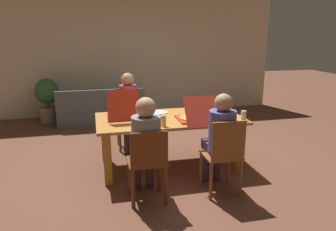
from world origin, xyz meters
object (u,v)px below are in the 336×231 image
at_px(drinking_glass_3, 234,116).
at_px(plate_1, 160,112).
at_px(person_0, 129,106).
at_px(chair_2, 224,153).
at_px(chair_1, 148,163).
at_px(potted_plant, 47,97).
at_px(person_2, 220,134).
at_px(plate_0, 211,113).
at_px(couch, 101,110).
at_px(chair_0, 128,115).
at_px(pizza_box_1, 122,115).
at_px(drinking_glass_2, 164,121).
at_px(drinking_glass_1, 243,115).
at_px(pizza_box_0, 194,117).
at_px(dining_table, 170,125).
at_px(person_1, 146,139).
at_px(drinking_glass_0, 146,123).

bearing_deg(drinking_glass_3, plate_1, 143.88).
height_order(person_0, chair_2, person_0).
distance_m(person_0, chair_1, 1.79).
height_order(person_0, potted_plant, person_0).
distance_m(person_2, plate_0, 0.91).
relative_size(chair_2, person_2, 0.77).
relative_size(couch, potted_plant, 1.87).
height_order(plate_0, plate_1, same).
xyz_separation_m(chair_0, plate_0, (1.13, -0.92, 0.19)).
height_order(person_0, pizza_box_1, person_0).
xyz_separation_m(person_0, plate_1, (0.40, -0.54, 0.00)).
relative_size(drinking_glass_3, potted_plant, 0.13).
bearing_deg(drinking_glass_2, person_2, -35.92).
relative_size(person_0, person_2, 1.04).
distance_m(chair_1, couch, 3.53).
distance_m(chair_1, plate_1, 1.31).
bearing_deg(potted_plant, drinking_glass_1, -47.50).
distance_m(plate_0, drinking_glass_3, 0.45).
bearing_deg(chair_0, pizza_box_0, -58.14).
bearing_deg(plate_1, drinking_glass_2, -97.84).
bearing_deg(drinking_glass_2, chair_1, -119.23).
height_order(pizza_box_1, potted_plant, pizza_box_1).
bearing_deg(pizza_box_1, dining_table, -6.51).
relative_size(chair_1, couch, 0.50).
xyz_separation_m(person_1, pizza_box_0, (0.76, 0.57, 0.06)).
height_order(chair_1, person_2, person_2).
relative_size(drinking_glass_2, couch, 0.08).
height_order(plate_1, drinking_glass_1, drinking_glass_1).
relative_size(dining_table, drinking_glass_0, 15.86).
xyz_separation_m(chair_1, couch, (-0.41, 3.50, -0.20)).
xyz_separation_m(drinking_glass_1, drinking_glass_3, (-0.14, 0.01, -0.00)).
bearing_deg(potted_plant, drinking_glass_0, -63.85).
relative_size(chair_2, drinking_glass_3, 7.49).
xyz_separation_m(chair_2, plate_1, (-0.50, 1.26, 0.21)).
xyz_separation_m(person_0, pizza_box_1, (-0.17, -0.75, 0.05)).
distance_m(dining_table, person_1, 0.96).
relative_size(chair_0, potted_plant, 1.04).
xyz_separation_m(chair_2, pizza_box_1, (-1.07, 1.05, 0.26)).
height_order(chair_1, drinking_glass_2, chair_1).
height_order(dining_table, plate_1, plate_1).
bearing_deg(drinking_glass_1, person_1, -162.54).
bearing_deg(drinking_glass_2, drinking_glass_0, -177.35).
relative_size(pizza_box_1, potted_plant, 0.52).
bearing_deg(chair_1, person_1, 90.00).
bearing_deg(person_1, pizza_box_0, 36.65).
distance_m(dining_table, couch, 2.73).
relative_size(person_0, couch, 0.71).
distance_m(plate_0, potted_plant, 3.83).
height_order(chair_2, drinking_glass_0, chair_2).
relative_size(dining_table, potted_plant, 2.15).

